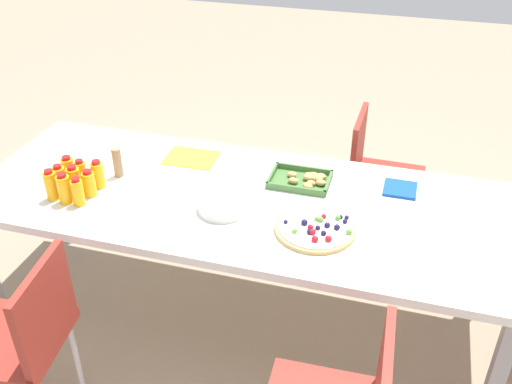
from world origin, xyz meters
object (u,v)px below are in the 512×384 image
at_px(juice_bottle_1, 64,189).
at_px(juice_bottle_7, 81,173).
at_px(chair_far_right, 376,171).
at_px(juice_bottle_2, 78,192).
at_px(juice_bottle_0, 51,185).
at_px(juice_bottle_4, 74,181).
at_px(juice_bottle_6, 68,170).
at_px(napkin_stack, 400,189).
at_px(paper_folder, 191,158).
at_px(fruit_pizza, 316,228).
at_px(juice_bottle_5, 89,184).
at_px(juice_bottle_3, 60,179).
at_px(snack_tray, 304,180).
at_px(cardboard_tube, 117,162).
at_px(party_table, 240,207).
at_px(plate_stack, 223,206).
at_px(juice_bottle_8, 98,175).
at_px(chair_near_left, 24,334).

distance_m(juice_bottle_1, juice_bottle_7, 0.16).
xyz_separation_m(chair_far_right, juice_bottle_2, (-1.23, -1.06, 0.29)).
relative_size(juice_bottle_0, juice_bottle_4, 1.04).
bearing_deg(juice_bottle_2, juice_bottle_4, 129.90).
relative_size(juice_bottle_6, napkin_stack, 0.92).
relative_size(juice_bottle_4, paper_folder, 0.55).
bearing_deg(fruit_pizza, napkin_stack, 53.30).
distance_m(juice_bottle_2, juice_bottle_7, 0.17).
bearing_deg(juice_bottle_5, juice_bottle_2, -95.88).
bearing_deg(juice_bottle_6, juice_bottle_3, -86.87).
relative_size(snack_tray, cardboard_tube, 1.93).
xyz_separation_m(juice_bottle_4, napkin_stack, (1.44, 0.44, -0.06)).
relative_size(party_table, juice_bottle_5, 19.10).
bearing_deg(juice_bottle_2, plate_stack, 11.99).
height_order(party_table, napkin_stack, napkin_stack).
bearing_deg(juice_bottle_5, cardboard_tube, 77.82).
bearing_deg(paper_folder, juice_bottle_7, -136.22).
xyz_separation_m(juice_bottle_3, juice_bottle_8, (0.15, 0.08, 0.00)).
bearing_deg(chair_near_left, juice_bottle_8, -3.37).
xyz_separation_m(juice_bottle_0, cardboard_tube, (0.19, 0.27, 0.00)).
bearing_deg(chair_far_right, paper_folder, -58.81).
bearing_deg(juice_bottle_2, paper_folder, 58.87).
height_order(party_table, fruit_pizza, fruit_pizza).
xyz_separation_m(juice_bottle_4, paper_folder, (0.39, 0.46, -0.06)).
relative_size(juice_bottle_0, fruit_pizza, 0.44).
bearing_deg(juice_bottle_8, plate_stack, -2.23).
height_order(party_table, juice_bottle_4, juice_bottle_4).
height_order(juice_bottle_8, fruit_pizza, juice_bottle_8).
distance_m(juice_bottle_3, juice_bottle_8, 0.17).
bearing_deg(snack_tray, napkin_stack, 7.63).
distance_m(party_table, chair_far_right, 0.99).
xyz_separation_m(juice_bottle_4, juice_bottle_5, (0.07, 0.00, -0.01)).
xyz_separation_m(juice_bottle_3, juice_bottle_7, (0.07, 0.08, -0.00)).
bearing_deg(juice_bottle_4, juice_bottle_0, -136.21).
bearing_deg(chair_near_left, juice_bottle_2, -1.28).
height_order(snack_tray, napkin_stack, snack_tray).
xyz_separation_m(juice_bottle_2, juice_bottle_8, (0.01, 0.16, 0.00)).
distance_m(juice_bottle_3, fruit_pizza, 1.20).
bearing_deg(cardboard_tube, snack_tray, 11.92).
bearing_deg(juice_bottle_6, plate_stack, -1.82).
bearing_deg(napkin_stack, plate_stack, -152.41).
distance_m(juice_bottle_2, cardboard_tube, 0.28).
xyz_separation_m(juice_bottle_1, snack_tray, (0.99, 0.46, -0.05)).
relative_size(juice_bottle_5, cardboard_tube, 0.89).
bearing_deg(cardboard_tube, juice_bottle_5, -102.18).
height_order(juice_bottle_3, juice_bottle_7, juice_bottle_3).
height_order(juice_bottle_0, fruit_pizza, juice_bottle_0).
bearing_deg(juice_bottle_5, snack_tray, 22.47).
height_order(juice_bottle_1, juice_bottle_3, juice_bottle_1).
bearing_deg(chair_far_right, juice_bottle_0, -51.31).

